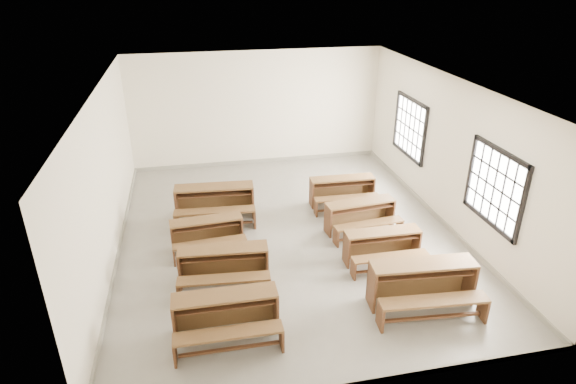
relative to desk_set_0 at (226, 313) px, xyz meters
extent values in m
plane|color=gray|center=(1.56, 2.84, -0.42)|extent=(8.50, 8.50, 0.00)
cube|color=silver|center=(1.56, 2.84, 2.75)|extent=(7.00, 8.50, 0.05)
cube|color=beige|center=(1.56, 7.07, 1.18)|extent=(7.00, 0.05, 3.20)
cube|color=beige|center=(1.56, -1.38, 1.18)|extent=(7.00, 0.05, 3.20)
cube|color=beige|center=(-1.91, 2.84, 1.18)|extent=(0.05, 8.50, 3.20)
cube|color=beige|center=(5.04, 2.84, 1.18)|extent=(0.05, 8.50, 3.20)
cube|color=gray|center=(1.56, 7.07, -0.37)|extent=(7.00, 0.04, 0.10)
cube|color=gray|center=(1.56, -1.39, -0.37)|extent=(7.00, 0.04, 0.10)
cube|color=gray|center=(-1.92, 2.84, -0.37)|extent=(0.04, 8.50, 0.10)
cube|color=gray|center=(5.04, 2.84, -0.37)|extent=(0.04, 8.50, 0.10)
cube|color=white|center=(5.03, 1.04, 1.18)|extent=(0.02, 1.50, 1.30)
cube|color=black|center=(5.01, 1.04, 1.87)|extent=(0.06, 1.62, 0.08)
cube|color=black|center=(5.01, 1.04, 0.49)|extent=(0.06, 1.62, 0.08)
cube|color=black|center=(5.01, 0.25, 1.18)|extent=(0.06, 0.08, 1.46)
cube|color=black|center=(5.01, 1.83, 1.18)|extent=(0.06, 0.08, 1.46)
cube|color=white|center=(5.03, 4.64, 1.18)|extent=(0.02, 1.50, 1.30)
cube|color=black|center=(5.01, 4.64, 1.87)|extent=(0.06, 1.62, 0.08)
cube|color=black|center=(5.01, 4.64, 0.49)|extent=(0.06, 1.62, 0.08)
cube|color=black|center=(5.01, 3.85, 1.18)|extent=(0.06, 0.08, 1.46)
cube|color=black|center=(5.01, 5.43, 1.18)|extent=(0.06, 0.08, 1.46)
cube|color=brown|center=(0.00, 0.05, 0.28)|extent=(1.61, 0.42, 0.04)
cube|color=brown|center=(0.00, 0.23, -0.08)|extent=(1.61, 0.06, 0.68)
cube|color=#4C2D1A|center=(-0.78, 0.06, -0.08)|extent=(0.04, 0.40, 0.68)
cube|color=#4C2D1A|center=(0.78, 0.04, -0.08)|extent=(0.04, 0.40, 0.68)
cube|color=#4C2D1A|center=(0.00, 0.03, 0.14)|extent=(1.49, 0.32, 0.02)
cube|color=brown|center=(0.00, -0.44, -0.02)|extent=(1.61, 0.30, 0.04)
cube|color=#4C2D1A|center=(-0.79, -0.43, -0.23)|extent=(0.04, 0.28, 0.38)
cube|color=#4C2D1A|center=(0.78, -0.45, -0.23)|extent=(0.04, 0.28, 0.38)
cube|color=#4C2D1A|center=(0.00, -0.44, -0.32)|extent=(1.49, 0.06, 0.04)
cube|color=brown|center=(0.08, 1.41, 0.27)|extent=(1.62, 0.53, 0.04)
cube|color=brown|center=(0.10, 1.58, -0.08)|extent=(1.59, 0.17, 0.68)
cube|color=#4C2D1A|center=(-0.69, 1.47, -0.08)|extent=(0.07, 0.40, 0.68)
cube|color=#4C2D1A|center=(0.86, 1.34, -0.08)|extent=(0.07, 0.40, 0.68)
cube|color=#4C2D1A|center=(0.08, 1.39, 0.14)|extent=(1.49, 0.42, 0.02)
cube|color=brown|center=(0.04, 0.92, -0.02)|extent=(1.61, 0.41, 0.04)
cube|color=#4C2D1A|center=(-0.73, 0.98, -0.23)|extent=(0.06, 0.28, 0.38)
cube|color=#4C2D1A|center=(0.82, 0.85, -0.23)|extent=(0.06, 0.28, 0.38)
cube|color=#4C2D1A|center=(0.04, 0.92, -0.32)|extent=(1.47, 0.17, 0.04)
cube|color=brown|center=(-0.15, 2.67, 0.21)|extent=(1.46, 0.46, 0.04)
cube|color=brown|center=(-0.16, 2.83, -0.12)|extent=(1.44, 0.14, 0.61)
cube|color=#4C2D1A|center=(-0.85, 2.62, -0.12)|extent=(0.06, 0.36, 0.61)
cube|color=#4C2D1A|center=(0.55, 2.72, -0.12)|extent=(0.06, 0.36, 0.61)
cube|color=#4C2D1A|center=(-0.15, 2.65, 0.08)|extent=(1.34, 0.36, 0.02)
cube|color=brown|center=(-0.12, 2.23, -0.06)|extent=(1.45, 0.35, 0.04)
cube|color=#4C2D1A|center=(-0.82, 2.18, -0.25)|extent=(0.05, 0.25, 0.34)
cube|color=#4C2D1A|center=(0.58, 2.28, -0.25)|extent=(0.05, 0.25, 0.34)
cube|color=#4C2D1A|center=(-0.12, 2.23, -0.33)|extent=(1.33, 0.14, 0.04)
cube|color=brown|center=(0.10, 3.93, 0.34)|extent=(1.78, 0.56, 0.04)
cube|color=brown|center=(0.11, 4.12, -0.05)|extent=(1.75, 0.17, 0.74)
cube|color=#4C2D1A|center=(-0.75, 3.99, -0.05)|extent=(0.07, 0.44, 0.74)
cube|color=#4C2D1A|center=(0.95, 3.87, -0.05)|extent=(0.07, 0.44, 0.74)
cube|color=#4C2D1A|center=(0.10, 3.90, 0.19)|extent=(1.64, 0.44, 0.02)
cube|color=brown|center=(0.06, 3.39, 0.02)|extent=(1.77, 0.43, 0.04)
cube|color=#4C2D1A|center=(-0.79, 3.45, -0.21)|extent=(0.07, 0.31, 0.42)
cube|color=#4C2D1A|center=(0.91, 3.33, -0.21)|extent=(0.07, 0.31, 0.42)
cube|color=#4C2D1A|center=(0.06, 3.39, -0.31)|extent=(1.62, 0.17, 0.04)
cube|color=brown|center=(3.29, 0.13, 0.35)|extent=(1.79, 0.58, 0.04)
cube|color=brown|center=(3.31, 0.33, -0.05)|extent=(1.76, 0.19, 0.75)
cube|color=#4C2D1A|center=(2.44, 0.20, -0.05)|extent=(0.08, 0.44, 0.75)
cube|color=#4C2D1A|center=(4.15, 0.06, -0.05)|extent=(0.08, 0.44, 0.75)
cube|color=#4C2D1A|center=(3.29, 0.11, 0.19)|extent=(1.65, 0.46, 0.02)
cube|color=brown|center=(3.25, -0.40, 0.02)|extent=(1.78, 0.45, 0.04)
cube|color=#4C2D1A|center=(2.39, -0.33, -0.21)|extent=(0.07, 0.31, 0.42)
cube|color=#4C2D1A|center=(4.11, -0.47, -0.21)|extent=(0.07, 0.31, 0.42)
cube|color=#4C2D1A|center=(3.25, -0.40, -0.31)|extent=(1.63, 0.19, 0.04)
cube|color=brown|center=(3.13, 1.49, 0.22)|extent=(1.46, 0.38, 0.04)
cube|color=brown|center=(3.13, 1.65, -0.11)|extent=(1.46, 0.05, 0.62)
cube|color=#4C2D1A|center=(2.42, 1.50, -0.11)|extent=(0.04, 0.37, 0.62)
cube|color=#4C2D1A|center=(3.84, 1.48, -0.11)|extent=(0.04, 0.37, 0.62)
cube|color=#4C2D1A|center=(3.13, 1.47, 0.09)|extent=(1.35, 0.29, 0.02)
cube|color=brown|center=(3.13, 1.04, -0.06)|extent=(1.46, 0.27, 0.04)
cube|color=#4C2D1A|center=(2.42, 1.05, -0.25)|extent=(0.04, 0.26, 0.35)
cube|color=#4C2D1A|center=(3.84, 1.03, -0.25)|extent=(0.04, 0.26, 0.35)
cube|color=#4C2D1A|center=(3.13, 1.04, -0.33)|extent=(1.35, 0.06, 0.04)
cube|color=brown|center=(3.12, 2.74, 0.24)|extent=(1.54, 0.53, 0.04)
cube|color=brown|center=(3.11, 2.91, -0.10)|extent=(1.50, 0.19, 0.64)
cube|color=#4C2D1A|center=(2.39, 2.67, -0.10)|extent=(0.08, 0.38, 0.64)
cube|color=#4C2D1A|center=(3.85, 2.81, -0.10)|extent=(0.08, 0.38, 0.64)
cube|color=#4C2D1A|center=(3.12, 2.72, 0.11)|extent=(1.42, 0.42, 0.02)
cube|color=brown|center=(3.17, 2.28, -0.04)|extent=(1.53, 0.41, 0.04)
cube|color=#4C2D1A|center=(2.44, 2.21, -0.24)|extent=(0.06, 0.27, 0.36)
cube|color=#4C2D1A|center=(3.90, 2.35, -0.24)|extent=(0.06, 0.27, 0.36)
cube|color=#4C2D1A|center=(3.17, 2.28, -0.33)|extent=(1.39, 0.19, 0.04)
cube|color=brown|center=(3.12, 4.01, 0.25)|extent=(1.54, 0.43, 0.04)
cube|color=brown|center=(3.13, 4.18, -0.10)|extent=(1.53, 0.09, 0.65)
cube|color=#4C2D1A|center=(2.38, 4.04, -0.10)|extent=(0.05, 0.38, 0.65)
cube|color=#4C2D1A|center=(3.87, 3.99, -0.10)|extent=(0.05, 0.38, 0.65)
cube|color=#4C2D1A|center=(3.12, 3.99, 0.11)|extent=(1.42, 0.33, 0.02)
cube|color=brown|center=(3.11, 3.55, -0.04)|extent=(1.53, 0.32, 0.04)
cube|color=#4C2D1A|center=(2.36, 3.57, -0.24)|extent=(0.05, 0.27, 0.36)
cube|color=#4C2D1A|center=(3.85, 3.52, -0.24)|extent=(0.05, 0.27, 0.36)
cube|color=#4C2D1A|center=(3.11, 3.55, -0.33)|extent=(1.41, 0.10, 0.04)
camera|label=1|loc=(-0.26, -5.93, 4.82)|focal=30.00mm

